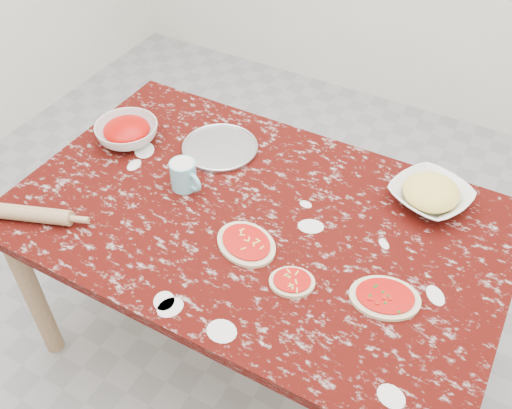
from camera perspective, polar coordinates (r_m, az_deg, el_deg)
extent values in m
plane|color=gray|center=(2.45, 0.00, -13.60)|extent=(4.00, 4.00, 0.00)
cube|color=#350704|center=(1.88, 0.00, -1.54)|extent=(1.60, 1.00, 0.04)
cube|color=tan|center=(1.92, 0.00, -2.80)|extent=(1.50, 0.90, 0.08)
cylinder|color=tan|center=(2.31, -21.43, -8.30)|extent=(0.07, 0.07, 0.71)
cylinder|color=tan|center=(2.69, -9.11, 3.76)|extent=(0.07, 0.07, 0.71)
cylinder|color=tan|center=(2.33, 21.20, -7.63)|extent=(0.07, 0.07, 0.71)
cylinder|color=#B2B2B7|center=(2.12, -3.63, 5.67)|extent=(0.35, 0.35, 0.01)
imported|color=white|center=(2.20, -12.76, 7.02)|extent=(0.26, 0.26, 0.07)
imported|color=white|center=(1.97, 17.02, 0.81)|extent=(0.32, 0.32, 0.06)
cylinder|color=#78C2D2|center=(1.95, -7.28, 2.95)|extent=(0.09, 0.09, 0.10)
torus|color=#78C2D2|center=(1.92, -6.29, 2.25)|extent=(0.07, 0.03, 0.07)
cylinder|color=silver|center=(1.92, -7.38, 3.77)|extent=(0.07, 0.07, 0.01)
ellipsoid|color=beige|center=(1.77, -0.98, -3.97)|extent=(0.25, 0.22, 0.01)
ellipsoid|color=red|center=(1.76, -0.99, -3.79)|extent=(0.20, 0.18, 0.00)
ellipsoid|color=beige|center=(1.67, 3.62, -7.76)|extent=(0.17, 0.16, 0.01)
ellipsoid|color=red|center=(1.67, 3.63, -7.58)|extent=(0.14, 0.13, 0.00)
ellipsoid|color=beige|center=(1.68, 12.75, -9.10)|extent=(0.24, 0.21, 0.01)
ellipsoid|color=red|center=(1.67, 12.80, -8.92)|extent=(0.20, 0.17, 0.00)
cylinder|color=tan|center=(1.97, -21.46, -0.91)|extent=(0.26, 0.14, 0.05)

